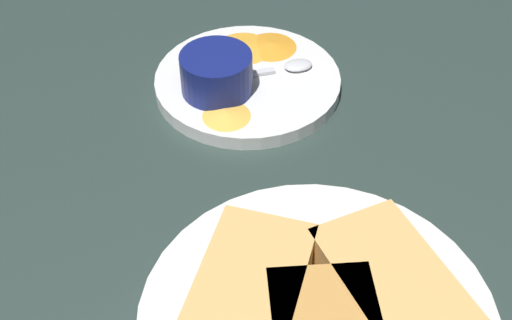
{
  "coord_description": "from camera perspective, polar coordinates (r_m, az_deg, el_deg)",
  "views": [
    {
      "loc": [
        -29.72,
        -6.87,
        45.72
      ],
      "look_at": [
        13.4,
        4.19,
        3.0
      ],
      "focal_mm": 46.67,
      "sensor_mm": 36.0,
      "label": 1
    }
  ],
  "objects": [
    {
      "name": "spoon_by_dark_ramekin",
      "position": [
        0.54,
        6.47,
        -11.04
      ],
      "size": [
        3.77,
        9.93,
        0.8
      ],
      "color": "silver",
      "rests_on": "plate_sandwich_main"
    },
    {
      "name": "sandwich_half_near",
      "position": [
        0.51,
        -0.61,
        -11.82
      ],
      "size": [
        13.42,
        7.9,
        4.8
      ],
      "color": "tan",
      "rests_on": "plate_sandwich_main"
    },
    {
      "name": "plate_sandwich_main",
      "position": [
        0.54,
        5.29,
        -13.51
      ],
      "size": [
        28.07,
        28.07,
        1.6
      ],
      "primitive_type": "cylinder",
      "color": "silver",
      "rests_on": "ground_plane"
    },
    {
      "name": "ground_plane",
      "position": [
        0.56,
        0.76,
        -13.32
      ],
      "size": [
        110.0,
        110.0,
        3.0
      ],
      "primitive_type": "cube",
      "color": "#283833"
    },
    {
      "name": "ramekin_dark_sauce",
      "position": [
        0.52,
        12.63,
        -12.33
      ],
      "size": [
        7.48,
        7.48,
        3.53
      ],
      "color": "#0C144C",
      "rests_on": "plate_sandwich_main"
    },
    {
      "name": "plate_chips_companion",
      "position": [
        0.74,
        -0.72,
        6.68
      ],
      "size": [
        20.56,
        20.56,
        1.6
      ],
      "primitive_type": "cylinder",
      "color": "silver",
      "rests_on": "ground_plane"
    },
    {
      "name": "plantain_chip_scatter",
      "position": [
        0.76,
        -1.11,
        8.52
      ],
      "size": [
        20.32,
        11.93,
        0.6
      ],
      "color": "gold",
      "rests_on": "plate_chips_companion"
    },
    {
      "name": "spoon_by_gravy_ramekin",
      "position": [
        0.75,
        2.66,
        7.94
      ],
      "size": [
        6.19,
        9.3,
        0.8
      ],
      "color": "silver",
      "rests_on": "plate_chips_companion"
    },
    {
      "name": "sandwich_half_extra",
      "position": [
        0.52,
        11.5,
        -11.2
      ],
      "size": [
        14.89,
        14.07,
        4.8
      ],
      "color": "tan",
      "rests_on": "plate_sandwich_main"
    },
    {
      "name": "ramekin_light_gravy",
      "position": [
        0.71,
        -3.42,
        7.55
      ],
      "size": [
        7.66,
        7.66,
        4.39
      ],
      "color": "navy",
      "rests_on": "plate_chips_companion"
    }
  ]
}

